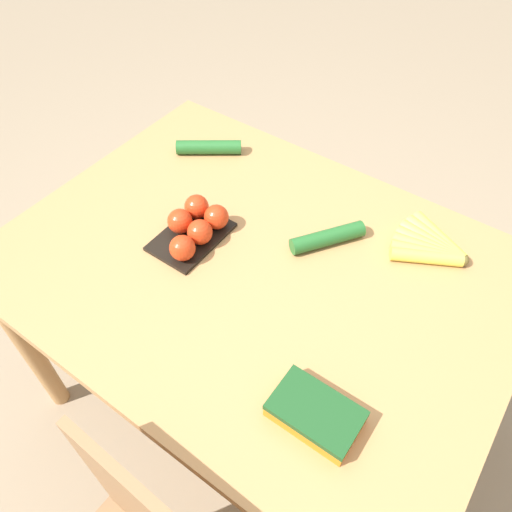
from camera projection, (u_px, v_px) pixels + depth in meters
ground_plane at (256, 396)px, 1.84m from camera, size 12.00×12.00×0.00m
dining_table at (256, 287)px, 1.34m from camera, size 1.28×0.96×0.76m
banana_bunch at (431, 246)px, 1.29m from camera, size 0.20×0.20×0.04m
tomato_pack at (194, 227)px, 1.31m from camera, size 0.15×0.21×0.08m
carrot_bag at (316, 413)px, 0.98m from camera, size 0.18×0.11×0.04m
cucumber_near at (209, 147)px, 1.56m from camera, size 0.19×0.15×0.04m
cucumber_far at (328, 238)px, 1.30m from camera, size 0.15×0.19×0.04m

